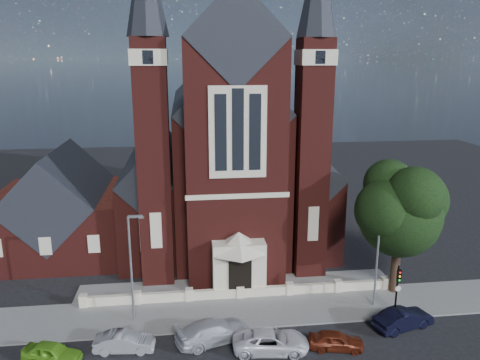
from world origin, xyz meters
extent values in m
plane|color=black|center=(0.00, 15.00, 0.00)|extent=(120.00, 120.00, 0.00)
cube|color=slate|center=(0.00, 4.50, 0.00)|extent=(60.00, 5.00, 0.12)
cube|color=slate|center=(0.00, 8.50, 0.00)|extent=(26.00, 3.00, 0.14)
cube|color=beige|center=(0.00, 6.50, 0.00)|extent=(24.00, 0.40, 0.90)
cube|color=#531A16|center=(0.00, 25.00, 7.00)|extent=(10.00, 30.00, 14.00)
cube|color=black|center=(0.00, 25.00, 14.00)|extent=(10.00, 30.20, 10.00)
cube|color=#531A16|center=(-7.50, 24.00, 4.00)|extent=(5.00, 26.00, 8.00)
cube|color=#531A16|center=(7.50, 24.00, 4.00)|extent=(5.00, 26.00, 8.00)
cube|color=black|center=(-7.50, 24.00, 8.00)|extent=(5.01, 26.20, 5.01)
cube|color=black|center=(7.50, 24.00, 8.00)|extent=(5.01, 26.20, 5.01)
cube|color=#531A16|center=(0.00, 9.50, 10.00)|extent=(8.00, 3.00, 20.00)
cube|color=black|center=(0.00, 9.50, 20.00)|extent=(8.00, 3.20, 8.00)
cube|color=beige|center=(0.00, 7.95, 13.00)|extent=(4.40, 0.15, 7.00)
cube|color=black|center=(0.00, 7.88, 13.20)|extent=(0.90, 0.08, 6.20)
cube|color=beige|center=(0.00, 7.50, 2.20)|extent=(4.20, 2.00, 4.40)
cube|color=black|center=(0.00, 6.45, 1.60)|extent=(1.80, 0.12, 3.20)
cone|color=beige|center=(0.00, 7.50, 4.40)|extent=(4.60, 4.60, 1.60)
cube|color=#531A16|center=(-6.50, 10.50, 10.00)|extent=(2.60, 2.60, 20.00)
cube|color=beige|center=(-6.50, 10.50, 18.50)|extent=(2.80, 2.80, 1.20)
cube|color=#531A16|center=(6.50, 10.50, 10.00)|extent=(2.60, 2.60, 20.00)
cube|color=beige|center=(6.50, 10.50, 18.50)|extent=(2.80, 2.80, 1.20)
cube|color=#531A16|center=(-16.00, 18.00, 3.00)|extent=(12.00, 12.00, 6.00)
cube|color=black|center=(-16.00, 18.00, 6.00)|extent=(8.49, 12.20, 8.49)
cylinder|color=black|center=(12.50, 6.00, 2.50)|extent=(0.70, 0.70, 5.00)
sphere|color=black|center=(12.50, 6.00, 6.50)|extent=(6.40, 6.40, 6.40)
sphere|color=black|center=(12.90, 4.80, 8.50)|extent=(4.40, 4.40, 4.40)
cylinder|color=gray|center=(-8.00, 4.00, 4.00)|extent=(0.16, 0.16, 8.00)
cube|color=gray|center=(-7.50, 4.00, 8.00)|extent=(1.00, 0.15, 0.18)
cube|color=gray|center=(-7.10, 4.00, 7.92)|extent=(0.35, 0.22, 0.12)
cylinder|color=gray|center=(10.00, 4.00, 4.00)|extent=(0.16, 0.16, 8.00)
cube|color=gray|center=(10.50, 4.00, 8.00)|extent=(1.00, 0.15, 0.18)
cube|color=gray|center=(10.90, 4.00, 7.92)|extent=(0.35, 0.22, 0.12)
cylinder|color=black|center=(11.00, 2.50, 2.00)|extent=(0.14, 0.14, 4.00)
cube|color=black|center=(11.00, 2.35, 3.30)|extent=(0.28, 0.22, 0.90)
sphere|color=red|center=(11.00, 2.22, 3.60)|extent=(0.14, 0.14, 0.14)
sphere|color=#CC8C0C|center=(11.00, 2.22, 3.30)|extent=(0.14, 0.14, 0.14)
sphere|color=#0C9919|center=(11.00, 2.22, 3.00)|extent=(0.14, 0.14, 0.14)
imported|color=#69B624|center=(-12.63, -0.09, 0.63)|extent=(4.01, 2.59, 1.27)
imported|color=gray|center=(-8.28, 0.56, 0.64)|extent=(3.96, 1.64, 1.28)
imported|color=#BABCC3|center=(-2.48, 0.92, 0.75)|extent=(5.56, 3.69, 1.50)
imported|color=white|center=(1.13, -0.59, 0.69)|extent=(5.18, 2.80, 1.38)
imported|color=maroon|center=(5.37, -0.91, 0.61)|extent=(3.80, 2.14, 1.22)
imported|color=black|center=(10.84, 0.88, 0.72)|extent=(4.63, 2.74, 1.44)
camera|label=1|loc=(-4.08, -26.79, 18.37)|focal=35.00mm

